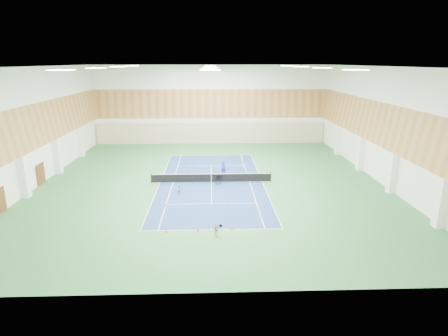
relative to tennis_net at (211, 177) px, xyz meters
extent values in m
plane|color=#2D6A37|center=(0.00, 0.00, -0.55)|extent=(40.00, 40.00, 0.00)
cube|color=navy|center=(0.00, 0.00, -0.55)|extent=(10.97, 23.77, 0.01)
cube|color=#C6B793|center=(0.00, 19.75, 1.05)|extent=(35.40, 0.16, 3.20)
cube|color=#593319|center=(-17.92, 0.00, 0.55)|extent=(0.08, 1.80, 2.20)
imported|color=#203894|center=(1.40, 2.88, 0.22)|extent=(0.65, 0.52, 1.55)
imported|color=#9999A1|center=(-3.08, -3.80, -0.03)|extent=(0.64, 0.64, 1.05)
imported|color=tan|center=(0.31, -12.98, -0.02)|extent=(0.67, 0.47, 1.06)
cone|color=#FF650D|center=(-4.07, -6.82, -0.44)|extent=(0.20, 0.20, 0.21)
cone|color=#FF440D|center=(-1.39, -6.03, -0.43)|extent=(0.21, 0.21, 0.24)
cone|color=#E03F0B|center=(1.47, -6.96, -0.44)|extent=(0.19, 0.19, 0.21)
cone|color=#FC4A0D|center=(3.79, -5.84, -0.43)|extent=(0.22, 0.22, 0.24)
cone|color=#E75D0C|center=(-3.44, -12.21, -0.44)|extent=(0.19, 0.19, 0.21)
cone|color=#FA540D|center=(-1.03, -12.02, -0.43)|extent=(0.21, 0.21, 0.23)
cone|color=#EC4C0C|center=(1.57, -11.86, -0.43)|extent=(0.22, 0.22, 0.24)
cone|color=#FF460D|center=(3.62, -11.58, -0.45)|extent=(0.17, 0.17, 0.19)
camera|label=1|loc=(0.00, -38.24, 11.93)|focal=30.00mm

